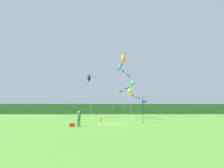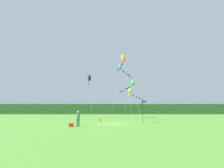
{
  "view_description": "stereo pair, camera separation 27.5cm",
  "coord_description": "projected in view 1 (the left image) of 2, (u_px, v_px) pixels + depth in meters",
  "views": [
    {
      "loc": [
        -0.28,
        -23.22,
        1.98
      ],
      "look_at": [
        0.0,
        6.0,
        6.29
      ],
      "focal_mm": 27.33,
      "sensor_mm": 36.0,
      "label": 1
    },
    {
      "loc": [
        -0.0,
        -23.22,
        1.98
      ],
      "look_at": [
        0.0,
        6.0,
        6.29
      ],
      "focal_mm": 27.33,
      "sensor_mm": 36.0,
      "label": 2
    }
  ],
  "objects": [
    {
      "name": "ground_plane",
      "position": [
        112.0,
        124.0,
        22.68
      ],
      "size": [
        120.0,
        120.0,
        0.0
      ],
      "primitive_type": "plane",
      "color": "#4C842D"
    },
    {
      "name": "distant_treeline",
      "position": [
        111.0,
        109.0,
        67.49
      ],
      "size": [
        108.0,
        2.28,
        3.98
      ],
      "primitive_type": "cube",
      "color": "#234C23",
      "rests_on": "ground"
    },
    {
      "name": "person_adult",
      "position": [
        79.0,
        118.0,
        19.61
      ],
      "size": [
        0.39,
        0.39,
        1.77
      ],
      "color": "#3F724C",
      "rests_on": "ground"
    },
    {
      "name": "person_child",
      "position": [
        101.0,
        121.0,
        20.25
      ],
      "size": [
        0.24,
        0.24,
        1.08
      ],
      "color": "silver",
      "rests_on": "ground"
    },
    {
      "name": "cooler_box",
      "position": [
        72.0,
        125.0,
        19.13
      ],
      "size": [
        0.51,
        0.32,
        0.4
      ],
      "primitive_type": "cube",
      "color": "red",
      "rests_on": "ground"
    },
    {
      "name": "banner_flag_pole",
      "position": [
        145.0,
        102.0,
        24.17
      ],
      "size": [
        0.9,
        0.7,
        3.75
      ],
      "color": "black",
      "rests_on": "ground"
    },
    {
      "name": "kite_orange",
      "position": [
        123.0,
        60.0,
        31.52
      ],
      "size": [
        2.1,
        8.14,
        12.06
      ],
      "color": "#B2B2B2",
      "rests_on": "ground"
    },
    {
      "name": "kite_cyan",
      "position": [
        121.0,
        68.0,
        38.34
      ],
      "size": [
        5.3,
        9.94,
        12.27
      ],
      "color": "#B2B2B2",
      "rests_on": "ground"
    },
    {
      "name": "kite_green",
      "position": [
        130.0,
        85.0,
        36.49
      ],
      "size": [
        4.4,
        8.5,
        8.12
      ],
      "color": "#B2B2B2",
      "rests_on": "ground"
    },
    {
      "name": "kite_black",
      "position": [
        89.0,
        79.0,
        37.76
      ],
      "size": [
        2.46,
        8.46,
        9.65
      ],
      "color": "#B2B2B2",
      "rests_on": "ground"
    },
    {
      "name": "kite_yellow",
      "position": [
        131.0,
        93.0,
        38.44
      ],
      "size": [
        5.47,
        5.47,
        6.67
      ],
      "color": "#B2B2B2",
      "rests_on": "ground"
    }
  ]
}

